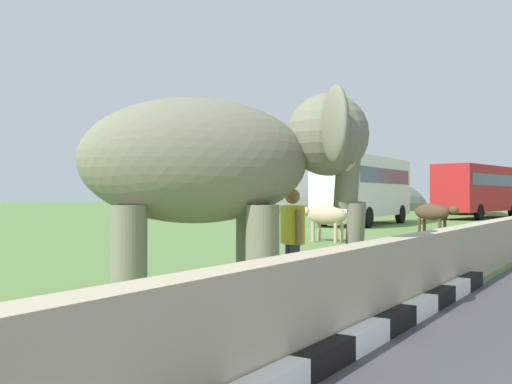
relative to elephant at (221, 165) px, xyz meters
The scene contains 9 objects.
barrier_parapet 3.07m from the elephant, 127.78° to the right, with size 28.00×0.36×1.00m, color tan.
elephant is the anchor object (origin of this frame).
person_handler 1.71m from the elephant, 16.17° to the right, with size 0.46×0.55×1.66m.
bus_white 23.39m from the elephant, 17.99° to the left, with size 8.24×2.82×3.50m.
bus_red 35.01m from the elephant, ahead, with size 10.31×3.81×3.50m.
bus_orange 44.38m from the elephant, ahead, with size 9.00×4.62×3.50m.
cow_near 16.58m from the elephant, ahead, with size 0.97×1.93×1.23m.
cow_mid 11.81m from the elephant, 19.38° to the left, with size 0.81×1.92×1.23m.
hill_east 59.55m from the elephant, 30.38° to the left, with size 41.09×32.87×11.12m.
Camera 1 is at (-2.69, 1.65, 1.56)m, focal length 40.74 mm.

